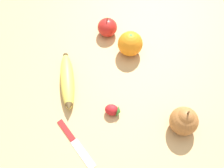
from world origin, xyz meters
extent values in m
plane|color=tan|center=(0.00, 0.00, 0.00)|extent=(3.00, 3.00, 0.00)
ellipsoid|color=#DBCC4C|center=(-0.18, 0.00, 0.02)|extent=(0.10, 0.22, 0.04)
cone|color=brown|center=(-0.15, -0.10, 0.03)|extent=(0.03, 0.03, 0.03)
sphere|color=brown|center=(-0.21, 0.10, 0.02)|extent=(0.02, 0.02, 0.02)
sphere|color=orange|center=(0.01, 0.16, 0.04)|extent=(0.09, 0.09, 0.09)
cylinder|color=#3D8438|center=(0.01, 0.16, 0.08)|extent=(0.01, 0.01, 0.00)
sphere|color=#A36633|center=(0.19, -0.11, 0.04)|extent=(0.08, 0.08, 0.08)
sphere|color=#A36633|center=(0.19, -0.11, 0.06)|extent=(0.05, 0.05, 0.05)
cylinder|color=#4C3319|center=(0.19, -0.11, 0.09)|extent=(0.01, 0.01, 0.02)
ellipsoid|color=red|center=(-0.02, -0.09, 0.02)|extent=(0.05, 0.04, 0.03)
cone|color=#3D8438|center=(0.00, -0.09, 0.02)|extent=(0.01, 0.03, 0.03)
ellipsoid|color=red|center=(-0.08, 0.24, 0.03)|extent=(0.07, 0.07, 0.07)
cylinder|color=#4C3319|center=(-0.08, 0.24, 0.07)|extent=(0.00, 0.00, 0.01)
cube|color=silver|center=(-0.09, -0.23, 0.00)|extent=(0.08, 0.09, 0.00)
cube|color=red|center=(-0.15, -0.16, 0.00)|extent=(0.07, 0.07, 0.01)
camera|label=1|loc=(0.02, -0.44, 0.73)|focal=42.00mm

